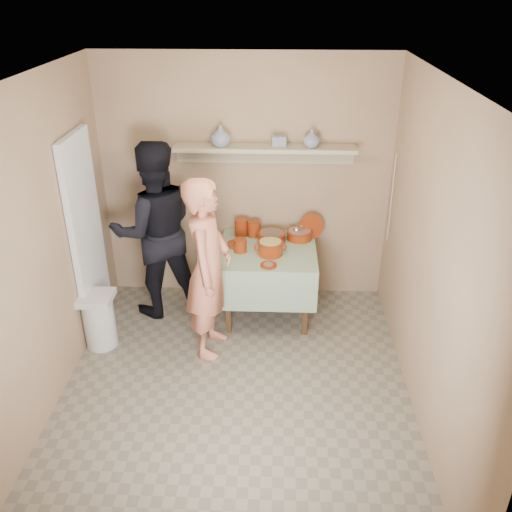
{
  "coord_description": "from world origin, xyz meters",
  "views": [
    {
      "loc": [
        0.33,
        -3.61,
        3.21
      ],
      "look_at": [
        0.15,
        0.75,
        0.95
      ],
      "focal_mm": 38.0,
      "sensor_mm": 36.0,
      "label": 1
    }
  ],
  "objects_px": {
    "person_cook": "(208,269)",
    "serving_table": "(268,259)",
    "person_helper": "(155,231)",
    "cazuela_rice": "(270,247)",
    "trash_bin": "(99,320)"
  },
  "relations": [
    {
      "from": "person_helper",
      "to": "trash_bin",
      "type": "relative_size",
      "value": 3.3
    },
    {
      "from": "person_helper",
      "to": "cazuela_rice",
      "type": "distance_m",
      "value": 1.18
    },
    {
      "from": "cazuela_rice",
      "to": "person_cook",
      "type": "bearing_deg",
      "value": -137.1
    },
    {
      "from": "trash_bin",
      "to": "serving_table",
      "type": "bearing_deg",
      "value": 21.57
    },
    {
      "from": "person_helper",
      "to": "serving_table",
      "type": "xyz_separation_m",
      "value": [
        1.14,
        -0.03,
        -0.28
      ]
    },
    {
      "from": "serving_table",
      "to": "cazuela_rice",
      "type": "relative_size",
      "value": 2.95
    },
    {
      "from": "serving_table",
      "to": "person_cook",
      "type": "bearing_deg",
      "value": -129.48
    },
    {
      "from": "person_helper",
      "to": "serving_table",
      "type": "bearing_deg",
      "value": 157.25
    },
    {
      "from": "person_helper",
      "to": "cazuela_rice",
      "type": "relative_size",
      "value": 5.61
    },
    {
      "from": "serving_table",
      "to": "trash_bin",
      "type": "xyz_separation_m",
      "value": [
        -1.6,
        -0.63,
        -0.36
      ]
    },
    {
      "from": "cazuela_rice",
      "to": "trash_bin",
      "type": "distance_m",
      "value": 1.79
    },
    {
      "from": "person_helper",
      "to": "serving_table",
      "type": "distance_m",
      "value": 1.18
    },
    {
      "from": "cazuela_rice",
      "to": "trash_bin",
      "type": "height_order",
      "value": "cazuela_rice"
    },
    {
      "from": "serving_table",
      "to": "cazuela_rice",
      "type": "bearing_deg",
      "value": -78.84
    },
    {
      "from": "person_cook",
      "to": "serving_table",
      "type": "distance_m",
      "value": 0.85
    }
  ]
}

